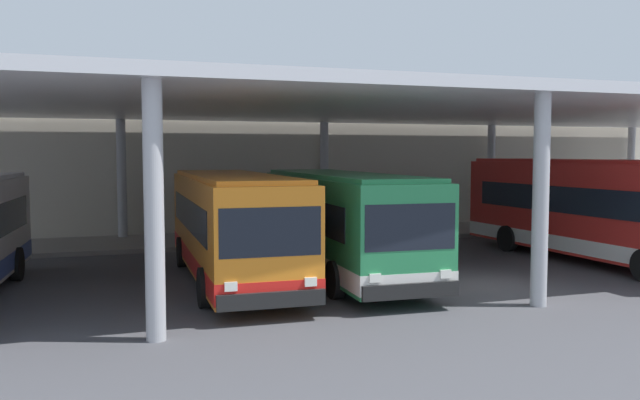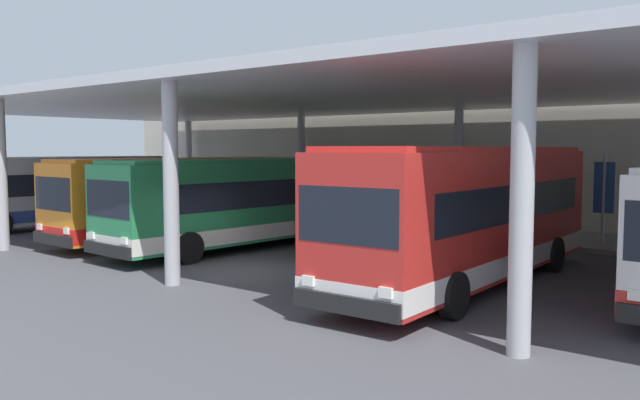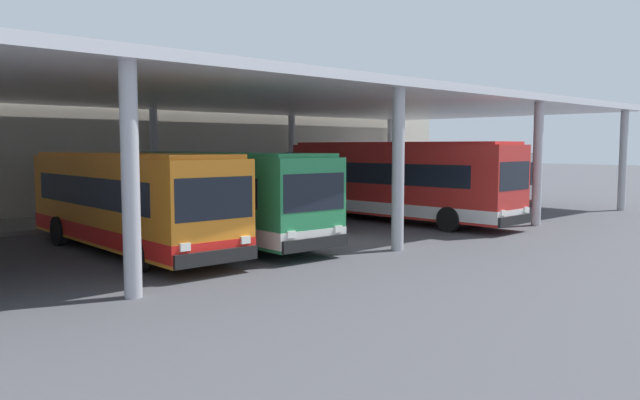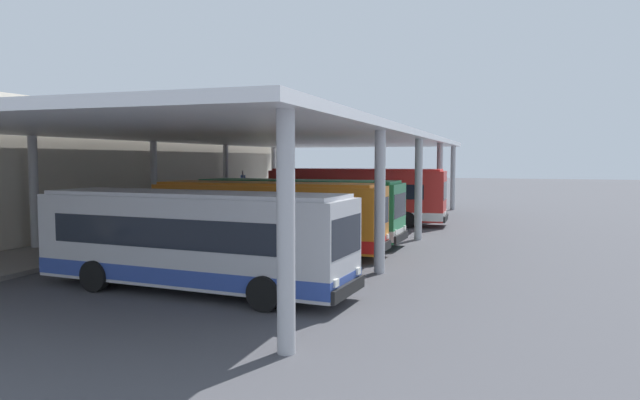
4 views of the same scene
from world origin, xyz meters
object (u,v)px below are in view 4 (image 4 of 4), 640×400
(bus_far_bay, at_px, (357,196))
(bench_waiting, at_px, (125,228))
(bus_middle_bay, at_px, (298,210))
(trash_bin, at_px, (152,222))
(banner_sign, at_px, (243,190))
(bus_second_bay, at_px, (267,216))
(bus_departing, at_px, (345,193))
(bus_nearest_bay, at_px, (192,240))

(bus_far_bay, height_order, bench_waiting, bus_far_bay)
(bus_middle_bay, height_order, trash_bin, bus_middle_bay)
(trash_bin, relative_size, banner_sign, 0.31)
(bus_second_bay, xyz_separation_m, trash_bin, (4.13, 8.89, -0.98))
(bus_departing, relative_size, trash_bin, 10.79)
(bus_second_bay, height_order, bus_departing, same)
(bus_nearest_bay, bearing_deg, banner_sign, 22.00)
(bus_far_bay, bearing_deg, bus_departing, 22.79)
(bench_waiting, height_order, banner_sign, banner_sign)
(bus_far_bay, bearing_deg, bus_nearest_bay, 179.78)
(bus_second_bay, bearing_deg, bus_nearest_bay, -174.67)
(bus_middle_bay, distance_m, bench_waiting, 9.05)
(bus_second_bay, height_order, bus_far_bay, bus_far_bay)
(bus_far_bay, bearing_deg, banner_sign, 83.63)
(bus_nearest_bay, bearing_deg, trash_bin, 39.49)
(trash_bin, bearing_deg, bus_middle_bay, -94.61)
(bus_second_bay, xyz_separation_m, bus_far_bay, (12.51, -0.78, 0.19))
(bench_waiting, bearing_deg, bus_departing, -23.39)
(bench_waiting, height_order, trash_bin, trash_bin)
(bus_second_bay, relative_size, bench_waiting, 5.89)
(bus_nearest_bay, xyz_separation_m, banner_sign, (20.98, 8.47, 0.32))
(bench_waiting, distance_m, trash_bin, 2.65)
(bus_nearest_bay, bearing_deg, bus_second_bay, 5.33)
(banner_sign, bearing_deg, bench_waiting, 175.81)
(bus_far_bay, bearing_deg, bus_second_bay, 176.43)
(bus_middle_bay, xyz_separation_m, bench_waiting, (-1.91, 8.79, -0.99))
(bus_second_bay, xyz_separation_m, banner_sign, (13.46, 7.77, 0.32))
(bus_middle_bay, relative_size, bus_far_bay, 0.93)
(bus_second_bay, bearing_deg, banner_sign, 29.99)
(bench_waiting, bearing_deg, trash_bin, 5.23)
(bus_far_bay, bearing_deg, bench_waiting, 139.45)
(bus_nearest_bay, relative_size, bench_waiting, 5.94)
(trash_bin, bearing_deg, bus_departing, -28.04)
(bus_nearest_bay, distance_m, trash_bin, 15.12)
(bus_far_bay, xyz_separation_m, trash_bin, (-8.38, 9.67, -1.16))
(bus_nearest_bay, height_order, bus_second_bay, same)
(bus_departing, distance_m, banner_sign, 7.72)
(trash_bin, xyz_separation_m, banner_sign, (9.34, -1.12, 1.30))
(bus_far_bay, bearing_deg, trash_bin, 130.91)
(bus_nearest_bay, distance_m, bus_departing, 25.58)
(bus_nearest_bay, xyz_separation_m, bus_far_bay, (20.02, -0.08, 0.19))
(bus_second_bay, distance_m, bus_far_bay, 12.54)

